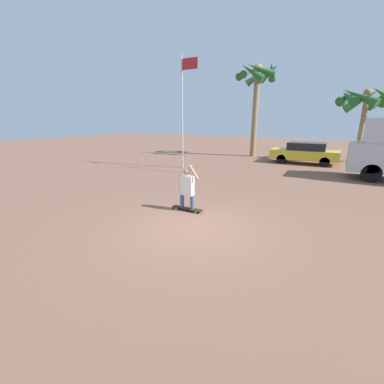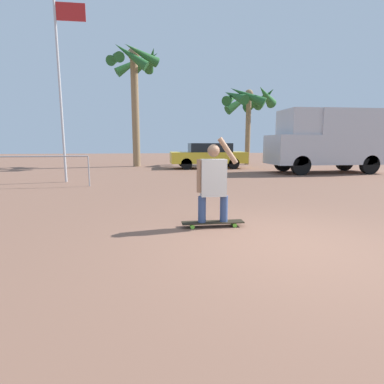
% 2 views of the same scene
% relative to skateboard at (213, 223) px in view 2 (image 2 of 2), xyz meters
% --- Properties ---
extents(ground_plane, '(80.00, 80.00, 0.00)m').
position_rel_skateboard_xyz_m(ground_plane, '(0.93, -1.17, -0.08)').
color(ground_plane, brown).
extents(skateboard, '(1.13, 0.24, 0.09)m').
position_rel_skateboard_xyz_m(skateboard, '(0.00, 0.00, 0.00)').
color(skateboard, black).
rests_on(skateboard, ground_plane).
extents(person_skateboarder, '(0.74, 0.22, 1.52)m').
position_rel_skateboard_xyz_m(person_skateboarder, '(-0.00, 0.00, 0.78)').
color(person_skateboarder, '#384C7A').
rests_on(person_skateboarder, skateboard).
extents(camper_van, '(5.72, 2.21, 3.11)m').
position_rel_skateboard_xyz_m(camper_van, '(7.78, 9.08, 1.63)').
color(camper_van, black).
rests_on(camper_van, ground_plane).
extents(parked_car_yellow, '(4.45, 1.76, 1.48)m').
position_rel_skateboard_xyz_m(parked_car_yellow, '(2.27, 12.51, 0.71)').
color(parked_car_yellow, black).
rests_on(parked_car_yellow, ground_plane).
extents(palm_tree_near_van, '(3.95, 3.86, 5.35)m').
position_rel_skateboard_xyz_m(palm_tree_near_van, '(5.58, 15.29, 4.31)').
color(palm_tree_near_van, '#8E704C').
rests_on(palm_tree_near_van, ground_plane).
extents(palm_tree_center_background, '(3.37, 3.50, 7.35)m').
position_rel_skateboard_xyz_m(palm_tree_center_background, '(-2.07, 14.54, 5.91)').
color(palm_tree_center_background, '#8E704C').
rests_on(palm_tree_center_background, ground_plane).
extents(flagpole, '(1.12, 0.12, 6.70)m').
position_rel_skateboard_xyz_m(flagpole, '(-4.29, 6.91, 3.83)').
color(flagpole, '#B7B7BC').
rests_on(flagpole, ground_plane).
extents(plaza_railing_segment, '(3.51, 0.05, 1.08)m').
position_rel_skateboard_xyz_m(plaza_railing_segment, '(-4.99, 5.59, 0.80)').
color(plaza_railing_segment, '#99999E').
rests_on(plaza_railing_segment, ground_plane).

